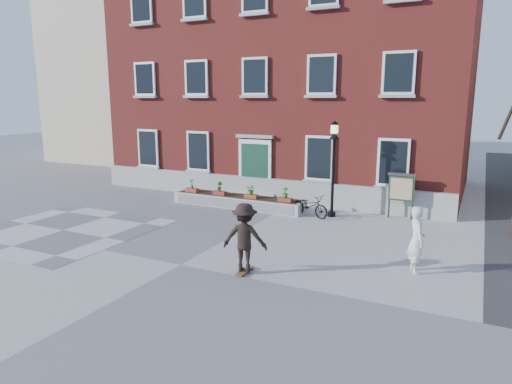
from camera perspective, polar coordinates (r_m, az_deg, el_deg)
The scene contains 10 objects.
ground at distance 13.74m, azimuth -9.45°, elevation -8.97°, with size 100.00×100.00×0.00m, color #99999C.
checker_patch at distance 18.39m, azimuth -22.97°, elevation -4.44°, with size 6.00×6.00×0.01m, color slate.
distant_building at distance 39.78m, azimuth -14.14°, elevation 13.70°, with size 10.00×12.00×13.00m, color #BFB299.
bicycle at distance 18.93m, azimuth 6.72°, elevation -1.71°, with size 0.62×1.77×0.93m, color black.
bystander at distance 13.49m, azimuth 19.44°, elevation -5.64°, with size 0.69×0.45×1.90m, color silver.
brick_building at distance 26.23m, azimuth 4.98°, elevation 14.84°, with size 18.40×10.85×12.60m.
planter_assembly at distance 20.51m, azimuth -2.27°, elevation -1.06°, with size 6.20×1.12×1.15m.
lamp_post at distance 18.74m, azimuth 9.67°, elevation 4.52°, with size 0.40×0.40×3.93m.
notice_board at distance 19.20m, azimuth 17.71°, elevation 0.44°, with size 1.10×0.16×1.87m.
skateboarder at distance 12.64m, azimuth -1.42°, elevation -5.69°, with size 1.39×1.01×2.00m.
Camera 1 is at (7.64, -10.37, 4.78)m, focal length 32.00 mm.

